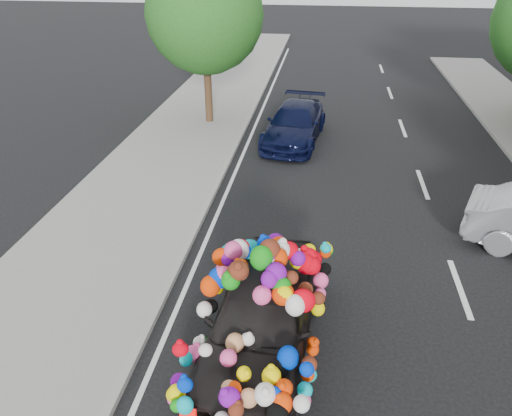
{
  "coord_description": "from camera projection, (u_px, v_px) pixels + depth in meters",
  "views": [
    {
      "loc": [
        0.58,
        -8.77,
        6.33
      ],
      "look_at": [
        -0.77,
        0.9,
        1.07
      ],
      "focal_mm": 35.0,
      "sensor_mm": 36.0,
      "label": 1
    }
  ],
  "objects": [
    {
      "name": "tree_near_sidewalk",
      "position": [
        205.0,
        14.0,
        17.55
      ],
      "size": [
        4.2,
        4.2,
        6.13
      ],
      "color": "#332114",
      "rests_on": "ground"
    },
    {
      "name": "navy_sedan",
      "position": [
        295.0,
        124.0,
        17.5
      ],
      "size": [
        2.29,
        4.58,
        1.28
      ],
      "primitive_type": "imported",
      "rotation": [
        0.0,
        0.0,
        -0.12
      ],
      "color": "black",
      "rests_on": "ground"
    },
    {
      "name": "ground",
      "position": [
        286.0,
        274.0,
        10.72
      ],
      "size": [
        100.0,
        100.0,
        0.0
      ],
      "primitive_type": "plane",
      "color": "black",
      "rests_on": "ground"
    },
    {
      "name": "kerb",
      "position": [
        179.0,
        263.0,
        10.97
      ],
      "size": [
        0.15,
        60.0,
        0.13
      ],
      "primitive_type": "cube",
      "color": "gray",
      "rests_on": "ground"
    },
    {
      "name": "lane_markings",
      "position": [
        460.0,
        288.0,
        10.28
      ],
      "size": [
        6.0,
        50.0,
        0.01
      ],
      "primitive_type": null,
      "color": "silver",
      "rests_on": "ground"
    },
    {
      "name": "plush_art_car",
      "position": [
        263.0,
        300.0,
        8.24
      ],
      "size": [
        2.38,
        4.6,
        2.11
      ],
      "rotation": [
        0.0,
        0.0,
        -0.07
      ],
      "color": "black",
      "rests_on": "ground"
    },
    {
      "name": "sidewalk",
      "position": [
        95.0,
        256.0,
        11.21
      ],
      "size": [
        4.0,
        60.0,
        0.12
      ],
      "primitive_type": "cube",
      "color": "gray",
      "rests_on": "ground"
    }
  ]
}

